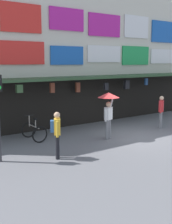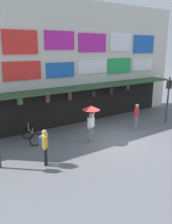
# 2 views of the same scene
# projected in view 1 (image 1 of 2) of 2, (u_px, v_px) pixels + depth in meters

# --- Properties ---
(ground_plane) EXTENTS (80.00, 80.00, 0.00)m
(ground_plane) POSITION_uv_depth(u_px,v_px,m) (138.00, 138.00, 13.44)
(ground_plane) COLOR slate
(shopfront) EXTENTS (18.00, 2.60, 8.00)m
(shopfront) POSITION_uv_depth(u_px,v_px,m) (80.00, 51.00, 16.42)
(shopfront) COLOR beige
(shopfront) RESTS_ON ground
(bicycle_parked) EXTENTS (0.73, 1.17, 1.05)m
(bicycle_parked) POSITION_uv_depth(u_px,v_px,m) (34.00, 131.00, 13.05)
(bicycle_parked) COLOR black
(bicycle_parked) RESTS_ON ground
(pedestrian_in_purple) EXTENTS (0.45, 0.38, 1.68)m
(pedestrian_in_purple) POSITION_uv_depth(u_px,v_px,m) (161.00, 110.00, 15.29)
(pedestrian_in_purple) COLOR gray
(pedestrian_in_purple) RESTS_ON ground
(pedestrian_in_red) EXTENTS (0.46, 0.48, 1.68)m
(pedestrian_in_red) POSITION_uv_depth(u_px,v_px,m) (57.00, 131.00, 10.47)
(pedestrian_in_red) COLOR black
(pedestrian_in_red) RESTS_ON ground
(pedestrian_with_umbrella) EXTENTS (0.96, 0.96, 2.08)m
(pedestrian_with_umbrella) POSITION_uv_depth(u_px,v_px,m) (108.00, 102.00, 13.03)
(pedestrian_with_umbrella) COLOR gray
(pedestrian_with_umbrella) RESTS_ON ground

